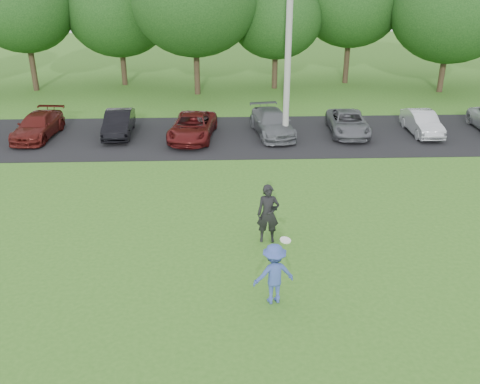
# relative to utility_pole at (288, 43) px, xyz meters

# --- Properties ---
(ground) EXTENTS (100.00, 100.00, 0.00)m
(ground) POSITION_rel_utility_pole_xyz_m (-2.46, -12.20, -4.56)
(ground) COLOR #387120
(ground) RESTS_ON ground
(parking_lot) EXTENTS (32.00, 6.50, 0.03)m
(parking_lot) POSITION_rel_utility_pole_xyz_m (-2.46, 0.80, -4.54)
(parking_lot) COLOR black
(parking_lot) RESTS_ON ground
(utility_pole) EXTENTS (0.28, 0.28, 9.11)m
(utility_pole) POSITION_rel_utility_pole_xyz_m (0.00, 0.00, 0.00)
(utility_pole) COLOR #A6A7A1
(utility_pole) RESTS_ON ground
(frisbee_player) EXTENTS (1.18, 0.84, 1.95)m
(frisbee_player) POSITION_rel_utility_pole_xyz_m (-1.76, -12.68, -3.73)
(frisbee_player) COLOR #3D53AC
(frisbee_player) RESTS_ON ground
(camera_bystander) EXTENTS (0.71, 0.49, 1.87)m
(camera_bystander) POSITION_rel_utility_pole_xyz_m (-1.64, -9.54, -3.62)
(camera_bystander) COLOR black
(camera_bystander) RESTS_ON ground
(parked_cars) EXTENTS (28.03, 4.73, 1.18)m
(parked_cars) POSITION_rel_utility_pole_xyz_m (-1.59, 0.83, -3.96)
(parked_cars) COLOR black
(parked_cars) RESTS_ON parking_lot
(tree_row) EXTENTS (42.39, 9.85, 8.64)m
(tree_row) POSITION_rel_utility_pole_xyz_m (-0.95, 10.56, 0.35)
(tree_row) COLOR #38281C
(tree_row) RESTS_ON ground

